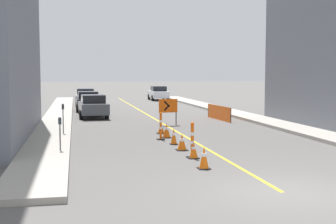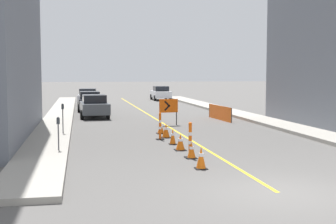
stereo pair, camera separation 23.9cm
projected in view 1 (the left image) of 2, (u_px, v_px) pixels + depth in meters
ground_plane at (283, 192)px, 12.14m from camera, size 300.00×300.00×0.00m
lane_stripe at (148, 115)px, 34.47m from camera, size 0.12×45.71×0.01m
sidewalk_left at (59, 115)px, 33.21m from camera, size 1.87×45.71×0.18m
sidewalk_right at (231, 112)px, 35.72m from camera, size 1.87×45.71×0.18m
traffic_cone_nearest at (204, 158)px, 15.08m from camera, size 0.39×0.39×0.73m
traffic_cone_second at (194, 150)px, 16.94m from camera, size 0.38×0.38×0.61m
traffic_cone_third at (182, 142)px, 18.71m from camera, size 0.45×0.45×0.66m
traffic_cone_fourth at (174, 136)px, 20.24m from camera, size 0.33×0.33×0.70m
traffic_cone_fifth at (167, 131)px, 22.32m from camera, size 0.45×0.45×0.69m
traffic_cone_farthest at (161, 128)px, 23.85m from camera, size 0.43×0.43×0.55m
delineator_post_front at (192, 142)px, 17.01m from camera, size 0.38×0.38×1.32m
delineator_post_rear at (161, 128)px, 21.67m from camera, size 0.35×0.35×1.26m
arrow_barricade_primary at (168, 107)px, 27.54m from camera, size 1.13×0.17×1.56m
safety_mesh_fence at (219, 113)px, 30.80m from camera, size 0.32×4.11×0.94m
parked_car_curb_near at (93, 106)px, 32.29m from camera, size 1.99×4.38×1.59m
parked_car_curb_mid at (88, 101)px, 37.84m from camera, size 1.94×4.33×1.59m
parked_car_curb_far at (86, 97)px, 44.67m from camera, size 2.05×4.40×1.59m
parked_car_opposite_side at (158, 93)px, 52.78m from camera, size 1.93×4.30×1.59m
parking_meter_near_curb at (60, 127)px, 17.63m from camera, size 0.12×0.11×1.26m
parking_meter_far_curb at (63, 112)px, 22.53m from camera, size 0.12×0.11×1.45m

